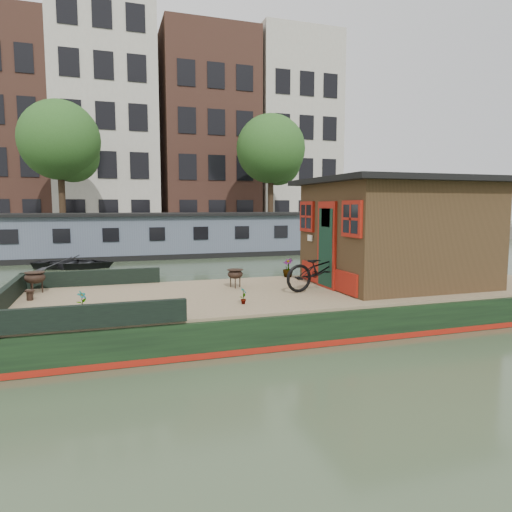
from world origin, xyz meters
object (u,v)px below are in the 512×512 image
object	(u,v)px
bicycle	(322,269)
dinghy	(75,260)
potted_plant_a	(82,301)
brazier_front	(235,278)
brazier_rear	(35,283)
cabin	(396,231)

from	to	relation	value
bicycle	dinghy	world-z (taller)	bicycle
dinghy	bicycle	bearing A→B (deg)	-134.40
bicycle	dinghy	bearing A→B (deg)	19.25
potted_plant_a	brazier_front	world-z (taller)	brazier_front
brazier_rear	potted_plant_a	bearing A→B (deg)	-62.90
bicycle	brazier_front	bearing A→B (deg)	53.87
cabin	dinghy	world-z (taller)	cabin
brazier_rear	dinghy	distance (m)	9.10
cabin	brazier_rear	world-z (taller)	cabin
bicycle	brazier_rear	bearing A→B (deg)	66.74
potted_plant_a	brazier_front	size ratio (longest dim) A/B	0.83
potted_plant_a	brazier_front	distance (m)	3.39
cabin	brazier_front	distance (m)	3.86
potted_plant_a	dinghy	distance (m)	11.08
brazier_rear	dinghy	world-z (taller)	brazier_rear
potted_plant_a	brazier_rear	bearing A→B (deg)	117.10
cabin	brazier_rear	bearing A→B (deg)	170.57
bicycle	dinghy	size ratio (longest dim) A/B	0.56
cabin	brazier_front	world-z (taller)	cabin
cabin	brazier_front	xyz separation A→B (m)	(-3.67, 0.66, -1.02)
bicycle	potted_plant_a	xyz separation A→B (m)	(-4.80, -0.45, -0.29)
brazier_rear	dinghy	bearing A→B (deg)	88.88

